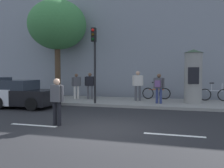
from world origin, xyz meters
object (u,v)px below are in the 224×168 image
object	(u,v)px
street_tree	(57,25)
bicycle_upright	(156,93)
traffic_light	(94,53)
poster_column	(193,76)
bicycle_leaning	(214,94)
pedestrian_in_light_jacket	(138,83)
pedestrian_with_bag	(159,86)
parked_car_silver	(15,94)
pedestrian_near_pole	(90,84)
pedestrian_with_backpack	(76,84)
pedestrian_tallest	(57,98)

from	to	relation	value
street_tree	bicycle_upright	xyz separation A→B (m)	(6.87, 0.19, -4.60)
traffic_light	street_tree	world-z (taller)	street_tree
poster_column	bicycle_leaning	distance (m)	2.21
traffic_light	pedestrian_in_light_jacket	size ratio (longest dim) A/B	2.31
street_tree	pedestrian_with_bag	xyz separation A→B (m)	(7.24, -1.97, -4.01)
parked_car_silver	traffic_light	bearing A→B (deg)	23.59
traffic_light	bicycle_leaning	xyz separation A→B (m)	(6.45, 3.16, -2.39)
bicycle_leaning	pedestrian_near_pole	bearing A→B (deg)	-170.38
poster_column	bicycle_upright	distance (m)	2.82
traffic_light	street_tree	xyz separation A→B (m)	(-3.84, 2.93, 2.21)
pedestrian_with_backpack	bicycle_upright	distance (m)	5.13
pedestrian_with_bag	bicycle_leaning	size ratio (longest dim) A/B	0.92
street_tree	bicycle_upright	world-z (taller)	street_tree
street_tree	pedestrian_with_backpack	xyz separation A→B (m)	(1.93, -1.12, -4.04)
street_tree	pedestrian_tallest	size ratio (longest dim) A/B	4.08
poster_column	parked_car_silver	world-z (taller)	poster_column
pedestrian_with_backpack	parked_car_silver	world-z (taller)	pedestrian_with_backpack
traffic_light	pedestrian_near_pole	bearing A→B (deg)	118.04
pedestrian_near_pole	parked_car_silver	bearing A→B (deg)	-128.29
pedestrian_with_bag	parked_car_silver	world-z (taller)	pedestrian_with_bag
bicycle_upright	pedestrian_near_pole	bearing A→B (deg)	-163.00
poster_column	pedestrian_with_backpack	size ratio (longest dim) A/B	1.84
traffic_light	parked_car_silver	world-z (taller)	traffic_light
street_tree	pedestrian_with_backpack	bearing A→B (deg)	-29.98
poster_column	pedestrian_with_backpack	distance (m)	7.13
pedestrian_near_pole	parked_car_silver	size ratio (longest dim) A/B	0.40
pedestrian_near_pole	bicycle_leaning	size ratio (longest dim) A/B	0.94
pedestrian_with_bag	pedestrian_with_backpack	xyz separation A→B (m)	(-5.30, 0.85, -0.03)
poster_column	pedestrian_with_bag	distance (m)	2.03
parked_car_silver	bicycle_upright	bearing A→B (deg)	35.01
pedestrian_with_backpack	bicycle_leaning	size ratio (longest dim) A/B	0.92
pedestrian_with_backpack	bicycle_upright	xyz separation A→B (m)	(4.93, 1.31, -0.56)
street_tree	pedestrian_with_backpack	world-z (taller)	street_tree
street_tree	poster_column	bearing A→B (deg)	-7.66
bicycle_leaning	parked_car_silver	size ratio (longest dim) A/B	0.42
traffic_light	pedestrian_with_bag	world-z (taller)	traffic_light
poster_column	bicycle_upright	size ratio (longest dim) A/B	1.68
pedestrian_tallest	pedestrian_in_light_jacket	xyz separation A→B (m)	(1.58, 6.87, 0.25)
poster_column	street_tree	size ratio (longest dim) A/B	0.44
poster_column	bicycle_upright	bearing A→B (deg)	147.11
pedestrian_near_pole	poster_column	bearing A→B (deg)	-1.60
pedestrian_with_backpack	bicycle_leaning	world-z (taller)	pedestrian_with_backpack
traffic_light	bicycle_leaning	size ratio (longest dim) A/B	2.32
bicycle_leaning	parked_car_silver	distance (m)	11.35
pedestrian_near_pole	pedestrian_with_backpack	xyz separation A→B (m)	(-0.90, -0.07, -0.04)
pedestrian_in_light_jacket	poster_column	bearing A→B (deg)	-2.71
pedestrian_near_pole	bicycle_leaning	bearing A→B (deg)	9.62
pedestrian_with_bag	bicycle_leaning	world-z (taller)	pedestrian_with_bag
poster_column	pedestrian_near_pole	world-z (taller)	poster_column
poster_column	pedestrian_with_backpack	bearing A→B (deg)	179.19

